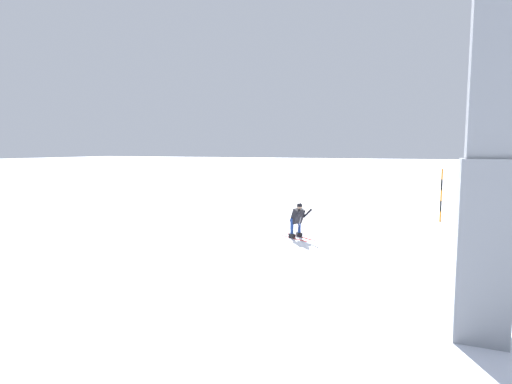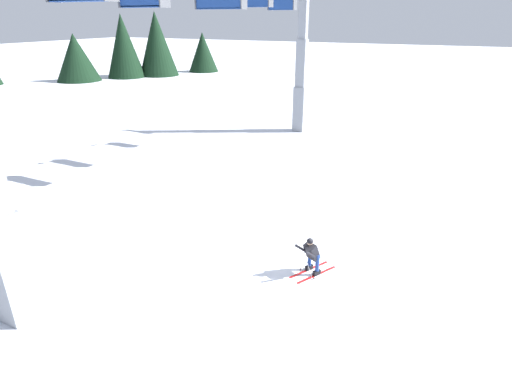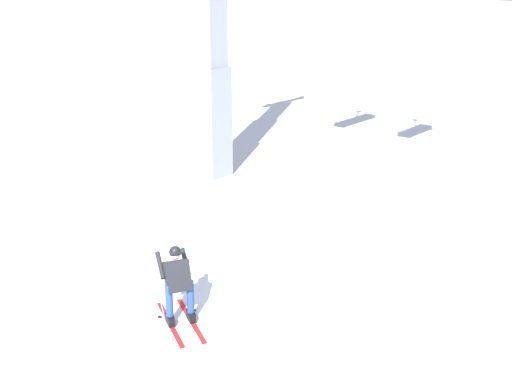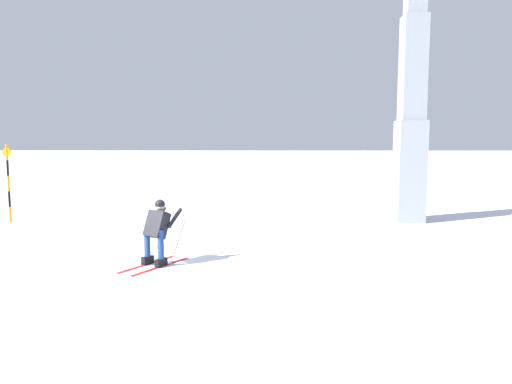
{
  "view_description": "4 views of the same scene",
  "coord_description": "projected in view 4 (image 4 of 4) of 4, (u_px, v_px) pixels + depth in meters",
  "views": [
    {
      "loc": [
        -4.97,
        15.8,
        3.43
      ],
      "look_at": [
        0.14,
        3.96,
        2.09
      ],
      "focal_mm": 29.41,
      "sensor_mm": 36.0,
      "label": 1
    },
    {
      "loc": [
        -11.42,
        -2.78,
        7.95
      ],
      "look_at": [
        -0.06,
        2.67,
        2.56
      ],
      "focal_mm": 28.83,
      "sensor_mm": 36.0,
      "label": 2
    },
    {
      "loc": [
        7.74,
        -6.76,
        5.95
      ],
      "look_at": [
        -0.43,
        3.07,
        1.71
      ],
      "focal_mm": 47.38,
      "sensor_mm": 36.0,
      "label": 3
    },
    {
      "loc": [
        9.5,
        2.98,
        2.58
      ],
      "look_at": [
        0.54,
        2.7,
        1.62
      ],
      "focal_mm": 33.0,
      "sensor_mm": 36.0,
      "label": 4
    }
  ],
  "objects": [
    {
      "name": "trail_marker_pole",
      "position": [
        8.0,
        181.0,
        15.03
      ],
      "size": [
        0.07,
        0.28,
        2.5
      ],
      "color": "orange",
      "rests_on": "ground_plane"
    },
    {
      "name": "skier_carving_main",
      "position": [
        157.0,
        229.0,
        9.87
      ],
      "size": [
        1.7,
        1.24,
        1.48
      ],
      "color": "red",
      "rests_on": "ground_plane"
    },
    {
      "name": "ground_plane",
      "position": [
        128.0,
        266.0,
        9.81
      ],
      "size": [
        260.0,
        260.0,
        0.0
      ],
      "primitive_type": "plane",
      "color": "white"
    },
    {
      "name": "lift_tower_near",
      "position": [
        412.0,
        89.0,
        14.89
      ],
      "size": [
        0.88,
        3.04,
        10.33
      ],
      "color": "gray",
      "rests_on": "ground_plane"
    }
  ]
}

